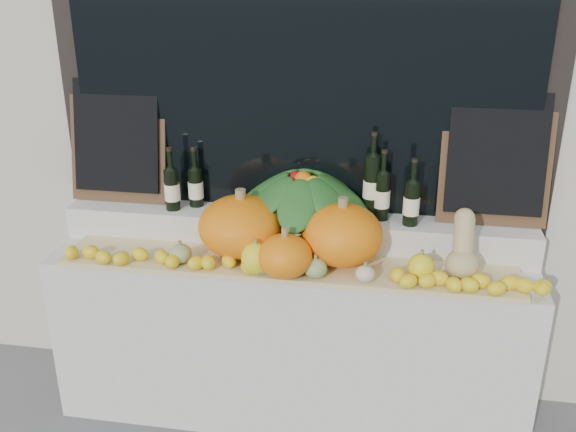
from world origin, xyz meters
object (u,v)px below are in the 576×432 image
Objects in this scene: produce_bowl at (303,194)px; pumpkin_left at (241,226)px; pumpkin_right at (342,235)px; wine_bottle_tall at (372,186)px; butternut_squash at (463,250)px.

pumpkin_left is at bearing -143.38° from produce_bowl.
pumpkin_left is 1.08× the size of pumpkin_right.
produce_bowl reaches higher than pumpkin_right.
wine_bottle_tall reaches higher than pumpkin_right.
wine_bottle_tall is at bearing 64.92° from pumpkin_right.
pumpkin_left is 0.59× the size of produce_bowl.
butternut_squash is 0.79m from produce_bowl.
butternut_squash is at bearing -4.05° from pumpkin_right.
pumpkin_right is 1.28× the size of butternut_squash.
produce_bowl is at bearing 36.62° from pumpkin_left.
butternut_squash is 0.69× the size of wine_bottle_tall.
pumpkin_right is 0.53m from butternut_squash.
butternut_squash reaches higher than pumpkin_right.
produce_bowl is at bearing -172.88° from wine_bottle_tall.
butternut_squash is at bearing -2.89° from pumpkin_left.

